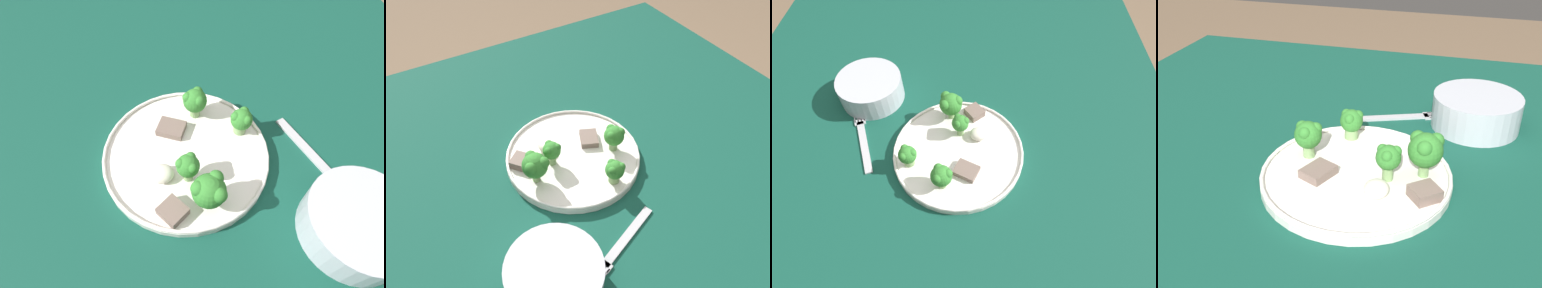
% 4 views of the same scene
% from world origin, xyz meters
% --- Properties ---
extents(ground_plane, '(8.00, 8.00, 0.00)m').
position_xyz_m(ground_plane, '(0.00, 0.00, 0.00)').
color(ground_plane, '#7F664C').
extents(table, '(1.06, 1.19, 0.77)m').
position_xyz_m(table, '(0.00, 0.00, 0.67)').
color(table, '#114738').
rests_on(table, ground_plane).
extents(dinner_plate, '(0.27, 0.27, 0.02)m').
position_xyz_m(dinner_plate, '(0.03, -0.02, 0.78)').
color(dinner_plate, white).
rests_on(dinner_plate, table).
extents(fork, '(0.09, 0.19, 0.00)m').
position_xyz_m(fork, '(-0.18, 0.01, 0.78)').
color(fork, '#B2B2B7').
rests_on(fork, table).
extents(cream_bowl, '(0.15, 0.15, 0.06)m').
position_xyz_m(cream_bowl, '(-0.18, 0.13, 0.80)').
color(cream_bowl, '#B7BCC6').
rests_on(cream_bowl, table).
extents(broccoli_floret_near_rim_left, '(0.04, 0.04, 0.05)m').
position_xyz_m(broccoli_floret_near_rim_left, '(-0.06, -0.06, 0.82)').
color(broccoli_floret_near_rim_left, '#7FA866').
rests_on(broccoli_floret_near_rim_left, dinner_plate).
extents(broccoli_floret_center_left, '(0.04, 0.04, 0.06)m').
position_xyz_m(broccoli_floret_center_left, '(0.01, -0.10, 0.82)').
color(broccoli_floret_center_left, '#7FA866').
rests_on(broccoli_floret_center_left, dinner_plate).
extents(broccoli_floret_back_left, '(0.04, 0.04, 0.05)m').
position_xyz_m(broccoli_floret_back_left, '(0.03, 0.02, 0.82)').
color(broccoli_floret_back_left, '#7FA866').
rests_on(broccoli_floret_back_left, dinner_plate).
extents(broccoli_floret_front_left, '(0.05, 0.05, 0.07)m').
position_xyz_m(broccoli_floret_front_left, '(0.01, 0.07, 0.83)').
color(broccoli_floret_front_left, '#7FA866').
rests_on(broccoli_floret_front_left, dinner_plate).
extents(meat_slice_front_slice, '(0.06, 0.05, 0.01)m').
position_xyz_m(meat_slice_front_slice, '(0.05, -0.07, 0.79)').
color(meat_slice_front_slice, '#756056').
rests_on(meat_slice_front_slice, dinner_plate).
extents(meat_slice_middle_slice, '(0.05, 0.05, 0.02)m').
position_xyz_m(meat_slice_middle_slice, '(0.06, 0.08, 0.79)').
color(meat_slice_middle_slice, '#756056').
rests_on(meat_slice_middle_slice, dinner_plate).
extents(sauce_dollop, '(0.04, 0.03, 0.02)m').
position_xyz_m(sauce_dollop, '(0.07, 0.01, 0.80)').
color(sauce_dollop, silver).
rests_on(sauce_dollop, dinner_plate).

